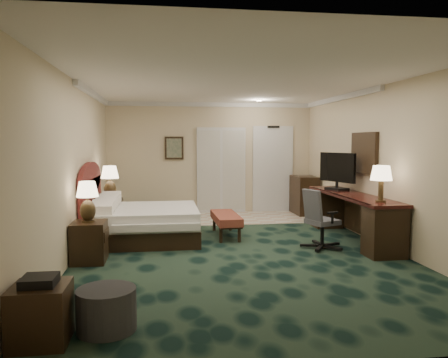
{
  "coord_description": "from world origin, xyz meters",
  "views": [
    {
      "loc": [
        -1.15,
        -6.91,
        1.76
      ],
      "look_at": [
        -0.11,
        0.6,
        1.11
      ],
      "focal_mm": 35.0,
      "sensor_mm": 36.0,
      "label": 1
    }
  ],
  "objects": [
    {
      "name": "floor",
      "position": [
        0.0,
        0.0,
        0.0
      ],
      "size": [
        5.0,
        7.5,
        0.0
      ],
      "primitive_type": "cube",
      "color": "black",
      "rests_on": "ground"
    },
    {
      "name": "ceiling",
      "position": [
        0.0,
        0.0,
        2.7
      ],
      "size": [
        5.0,
        7.5,
        0.0
      ],
      "primitive_type": "cube",
      "color": "silver",
      "rests_on": "wall_back"
    },
    {
      "name": "wall_back",
      "position": [
        0.0,
        3.75,
        1.35
      ],
      "size": [
        5.0,
        0.0,
        2.7
      ],
      "primitive_type": "cube",
      "color": "beige",
      "rests_on": "ground"
    },
    {
      "name": "wall_front",
      "position": [
        0.0,
        -3.75,
        1.35
      ],
      "size": [
        5.0,
        0.0,
        2.7
      ],
      "primitive_type": "cube",
      "color": "beige",
      "rests_on": "ground"
    },
    {
      "name": "wall_left",
      "position": [
        -2.5,
        0.0,
        1.35
      ],
      "size": [
        0.0,
        7.5,
        2.7
      ],
      "primitive_type": "cube",
      "color": "beige",
      "rests_on": "ground"
    },
    {
      "name": "wall_right",
      "position": [
        2.5,
        0.0,
        1.35
      ],
      "size": [
        0.0,
        7.5,
        2.7
      ],
      "primitive_type": "cube",
      "color": "beige",
      "rests_on": "ground"
    },
    {
      "name": "crown_molding",
      "position": [
        0.0,
        0.0,
        2.65
      ],
      "size": [
        5.0,
        7.5,
        0.1
      ],
      "primitive_type": null,
      "color": "silver",
      "rests_on": "wall_back"
    },
    {
      "name": "tile_patch",
      "position": [
        0.9,
        2.9,
        0.01
      ],
      "size": [
        3.2,
        1.7,
        0.01
      ],
      "primitive_type": "cube",
      "color": "tan",
      "rests_on": "ground"
    },
    {
      "name": "headboard",
      "position": [
        -2.44,
        1.0,
        0.7
      ],
      "size": [
        0.12,
        2.0,
        1.4
      ],
      "primitive_type": null,
      "color": "#55181A",
      "rests_on": "ground"
    },
    {
      "name": "entry_door",
      "position": [
        1.55,
        3.72,
        1.05
      ],
      "size": [
        1.02,
        0.06,
        2.18
      ],
      "primitive_type": "cube",
      "color": "silver",
      "rests_on": "ground"
    },
    {
      "name": "closet_doors",
      "position": [
        0.25,
        3.71,
        1.05
      ],
      "size": [
        1.2,
        0.06,
        2.1
      ],
      "primitive_type": "cube",
      "color": "#B9B6B3",
      "rests_on": "ground"
    },
    {
      "name": "wall_art",
      "position": [
        -0.9,
        3.71,
        1.6
      ],
      "size": [
        0.45,
        0.06,
        0.55
      ],
      "primitive_type": "cube",
      "color": "#3E5A48",
      "rests_on": "wall_back"
    },
    {
      "name": "wall_mirror",
      "position": [
        2.46,
        0.6,
        1.55
      ],
      "size": [
        0.05,
        0.95,
        0.75
      ],
      "primitive_type": "cube",
      "color": "white",
      "rests_on": "wall_right"
    },
    {
      "name": "bed",
      "position": [
        -1.48,
        0.9,
        0.29
      ],
      "size": [
        1.84,
        1.71,
        0.58
      ],
      "primitive_type": "cube",
      "color": "silver",
      "rests_on": "ground"
    },
    {
      "name": "nightstand_near",
      "position": [
        -2.24,
        -0.43,
        0.3
      ],
      "size": [
        0.47,
        0.54,
        0.59
      ],
      "primitive_type": "cube",
      "color": "black",
      "rests_on": "ground"
    },
    {
      "name": "nightstand_far",
      "position": [
        -2.25,
        2.24,
        0.29
      ],
      "size": [
        0.46,
        0.53,
        0.58
      ],
      "primitive_type": "cube",
      "color": "black",
      "rests_on": "ground"
    },
    {
      "name": "lamp_near",
      "position": [
        -2.25,
        -0.44,
        0.89
      ],
      "size": [
        0.32,
        0.32,
        0.59
      ],
      "primitive_type": null,
      "rotation": [
        0.0,
        0.0,
        0.03
      ],
      "color": "black",
      "rests_on": "nightstand_near"
    },
    {
      "name": "lamp_far",
      "position": [
        -2.25,
        2.26,
        0.92
      ],
      "size": [
        0.39,
        0.39,
        0.68
      ],
      "primitive_type": null,
      "rotation": [
        0.0,
        0.0,
        0.07
      ],
      "color": "black",
      "rests_on": "nightstand_far"
    },
    {
      "name": "bed_bench",
      "position": [
        -0.02,
        1.02,
        0.21
      ],
      "size": [
        0.46,
        1.24,
        0.42
      ],
      "primitive_type": "cube",
      "rotation": [
        0.0,
        0.0,
        0.03
      ],
      "color": "brown",
      "rests_on": "ground"
    },
    {
      "name": "ottoman",
      "position": [
        -1.7,
        -2.85,
        0.2
      ],
      "size": [
        0.68,
        0.68,
        0.4
      ],
      "primitive_type": "cylinder",
      "rotation": [
        0.0,
        0.0,
        0.27
      ],
      "color": "#2F2F30",
      "rests_on": "ground"
    },
    {
      "name": "side_table",
      "position": [
        -2.23,
        -3.04,
        0.26
      ],
      "size": [
        0.48,
        0.48,
        0.52
      ],
      "primitive_type": "cube",
      "color": "black",
      "rests_on": "ground"
    },
    {
      "name": "desk",
      "position": [
        2.17,
        0.42,
        0.41
      ],
      "size": [
        0.62,
        2.86,
        0.82
      ],
      "primitive_type": "cube",
      "color": "black",
      "rests_on": "ground"
    },
    {
      "name": "tv",
      "position": [
        2.15,
        1.07,
        1.18
      ],
      "size": [
        0.39,
        0.9,
        0.72
      ],
      "primitive_type": "cube",
      "rotation": [
        0.0,
        0.0,
        0.34
      ],
      "color": "black",
      "rests_on": "desk"
    },
    {
      "name": "desk_lamp",
      "position": [
        2.17,
        -0.6,
        1.11
      ],
      "size": [
        0.39,
        0.39,
        0.58
      ],
      "primitive_type": null,
      "rotation": [
        0.0,
        0.0,
        -0.19
      ],
      "color": "black",
      "rests_on": "desk"
    },
    {
      "name": "desk_chair",
      "position": [
        1.42,
        -0.13,
        0.49
      ],
      "size": [
        0.73,
        0.71,
        0.99
      ],
      "primitive_type": null,
      "rotation": [
        0.0,
        0.0,
        0.36
      ],
      "color": "#44454D",
      "rests_on": "ground"
    },
    {
      "name": "minibar",
      "position": [
        2.21,
        3.2,
        0.46
      ],
      "size": [
        0.49,
        0.87,
        0.92
      ],
      "primitive_type": "cube",
      "color": "black",
      "rests_on": "ground"
    }
  ]
}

